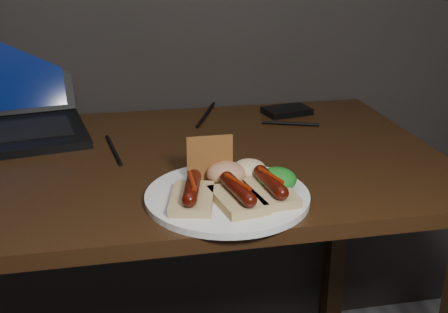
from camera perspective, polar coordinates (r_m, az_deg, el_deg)
name	(u,v)px	position (r m, az deg, el deg)	size (l,w,h in m)	color
desk	(113,200)	(1.22, -11.17, -4.31)	(1.40, 0.70, 0.75)	#321D0C
hard_drive	(287,111)	(1.48, 6.40, 4.63)	(0.12, 0.08, 0.02)	black
desk_cables	(120,134)	(1.34, -10.48, 2.30)	(1.05, 0.42, 0.01)	black
plate	(227,196)	(0.99, 0.33, -4.06)	(0.29, 0.29, 0.01)	white
bread_sausage_left	(192,194)	(0.95, -3.26, -3.81)	(0.09, 0.13, 0.04)	#D2C07B
bread_sausage_center	(238,195)	(0.94, 1.40, -3.93)	(0.09, 0.13, 0.04)	#D2C07B
bread_sausage_right	(270,188)	(0.97, 4.72, -3.21)	(0.08, 0.12, 0.04)	#D2C07B
crispbread	(210,158)	(1.03, -1.46, -0.16)	(0.09, 0.01, 0.09)	#AB622F
salad_greens	(277,179)	(1.00, 5.42, -2.30)	(0.07, 0.07, 0.04)	#125D13
salsa_mound	(226,173)	(1.02, 0.24, -1.70)	(0.07, 0.07, 0.04)	#A82A10
coleslaw_mound	(249,169)	(1.05, 2.57, -1.29)	(0.06, 0.06, 0.04)	beige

